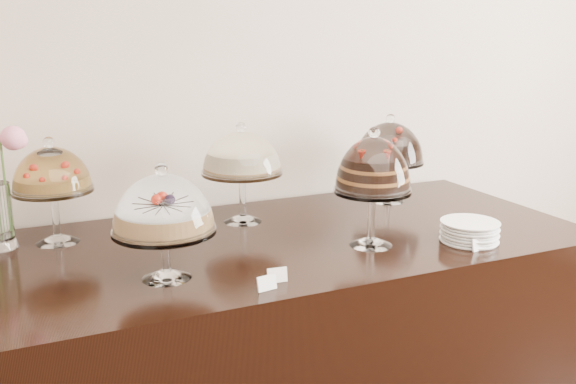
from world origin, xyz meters
name	(u,v)px	position (x,y,z in m)	size (l,w,h in m)	color
wall_back	(292,59)	(0.00, 3.00, 1.50)	(5.00, 0.04, 3.00)	beige
display_counter	(283,351)	(-0.29, 2.45, 0.45)	(2.20, 1.00, 0.90)	black
cake_stand_sugar_sponge	(163,209)	(-0.76, 2.24, 1.12)	(0.31, 0.31, 0.35)	white
cake_stand_choco_layer	(373,170)	(-0.04, 2.25, 1.17)	(0.26, 0.26, 0.41)	white
cake_stand_cheesecake	(242,157)	(-0.35, 2.70, 1.15)	(0.31, 0.31, 0.39)	white
cake_stand_dark_choco	(390,146)	(0.33, 2.72, 1.14)	(0.30, 0.30, 0.38)	white
cake_stand_fruit_tart	(52,175)	(-1.03, 2.73, 1.14)	(0.27, 0.27, 0.37)	white
plate_stack	(470,232)	(0.29, 2.14, 0.94)	(0.20, 0.20, 0.07)	white
price_card_left	(267,283)	(-0.52, 2.03, 0.92)	(0.06, 0.01, 0.04)	white
price_card_right	(479,244)	(0.26, 2.05, 0.92)	(0.06, 0.01, 0.04)	white
price_card_extra	(277,275)	(-0.47, 2.07, 0.92)	(0.06, 0.01, 0.04)	white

